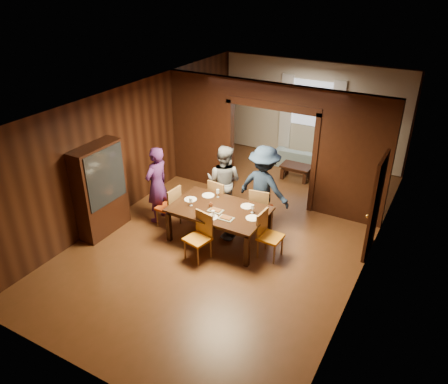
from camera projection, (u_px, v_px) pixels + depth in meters
The scene contains 32 objects.
floor at pixel (239, 228), 9.72m from camera, with size 9.00×9.00×0.00m, color #593419.
ceiling at pixel (242, 100), 8.37m from camera, with size 5.50×9.00×0.02m, color silver.
room_walls at pixel (276, 138), 10.48m from camera, with size 5.52×9.01×2.90m.
person_purple at pixel (157, 185), 9.65m from camera, with size 0.64×0.42×1.77m, color #451D57.
person_grey at pixel (224, 182), 9.84m from camera, with size 0.84×0.65×1.73m, color slate.
person_navy at pixel (264, 187), 9.44m from camera, with size 1.21×0.70×1.88m, color #19273F.
sofa at pixel (305, 158), 12.51m from camera, with size 1.84×0.72×0.54m, color #82A0AA.
serving_bowl at pixel (228, 207), 8.97m from camera, with size 0.30×0.30×0.07m, color black.
dining_table at pixel (219, 224), 9.15m from camera, with size 1.99×1.23×0.76m, color black.
coffee_table at pixel (296, 172), 11.84m from camera, with size 0.80×0.50×0.40m, color black.
chair_left at pixel (168, 206), 9.62m from camera, with size 0.44×0.44×0.97m, color #C74712, non-canonical shape.
chair_right at pixel (271, 236), 8.57m from camera, with size 0.44×0.44×0.97m, color orange, non-canonical shape.
chair_far_l at pixel (221, 198), 9.93m from camera, with size 0.44×0.44×0.97m, color red, non-canonical shape.
chair_far_r at pixel (261, 207), 9.58m from camera, with size 0.44×0.44×0.97m, color #E94815, non-canonical shape.
chair_near at pixel (197, 238), 8.51m from camera, with size 0.44×0.44×0.97m, color orange, non-canonical shape.
hutch at pixel (101, 190), 9.19m from camera, with size 0.40×1.20×2.00m, color black.
door_right at pixel (375, 207), 8.46m from camera, with size 0.06×0.90×2.10m, color black.
window_far at pixel (312, 104), 12.36m from camera, with size 1.20×0.03×1.30m, color silver.
curtain_left at pixel (286, 115), 12.86m from camera, with size 0.35×0.06×2.40m, color white.
curtain_right at pixel (336, 123), 12.22m from camera, with size 0.35×0.06×2.40m, color white.
plate_left at pixel (190, 199), 9.30m from camera, with size 0.27×0.27×0.01m, color white.
plate_far_l at pixel (208, 195), 9.46m from camera, with size 0.27×0.27×0.01m, color white.
plate_far_r at pixel (247, 206), 9.04m from camera, with size 0.27×0.27×0.01m, color silver.
plate_right at pixel (252, 218), 8.62m from camera, with size 0.27×0.27×0.01m, color white.
plate_near at pixel (211, 217), 8.65m from camera, with size 0.27×0.27×0.01m, color silver.
platter_a at pixel (216, 210), 8.87m from camera, with size 0.30×0.20×0.04m, color gray.
platter_b at pixel (226, 218), 8.61m from camera, with size 0.30×0.20×0.04m, color gray.
wineglass_left at pixel (191, 202), 9.04m from camera, with size 0.08×0.08×0.18m, color silver, non-canonical shape.
wineglass_far at pixel (218, 193), 9.37m from camera, with size 0.08×0.08×0.18m, color silver, non-canonical shape.
wineglass_right at pixel (252, 209), 8.78m from camera, with size 0.08×0.08×0.18m, color silver, non-canonical shape.
tumbler at pixel (213, 214), 8.65m from camera, with size 0.07×0.07×0.14m, color white.
condiment_jar at pixel (211, 205), 8.99m from camera, with size 0.08×0.08×0.11m, color #4F2512, non-canonical shape.
Camera 1 is at (3.71, -7.35, 5.24)m, focal length 35.00 mm.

